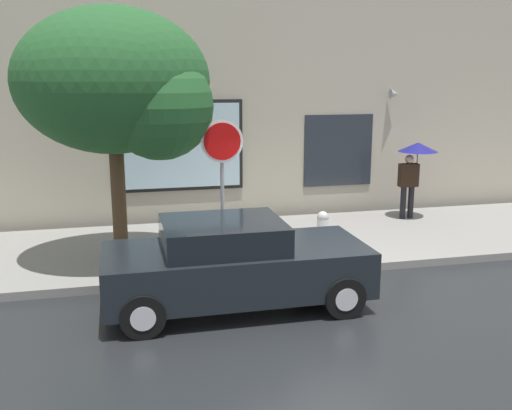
{
  "coord_description": "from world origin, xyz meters",
  "views": [
    {
      "loc": [
        -3.22,
        -8.58,
        3.6
      ],
      "look_at": [
        -0.73,
        1.8,
        1.2
      ],
      "focal_mm": 41.14,
      "sensor_mm": 36.0,
      "label": 1
    }
  ],
  "objects_px": {
    "pedestrian_with_umbrella": "(415,159)",
    "fire_hydrant": "(322,232)",
    "parked_car": "(234,264)",
    "street_tree": "(122,86)",
    "stop_sign": "(222,164)"
  },
  "relations": [
    {
      "from": "fire_hydrant",
      "to": "pedestrian_with_umbrella",
      "type": "xyz_separation_m",
      "value": [
        3.07,
        2.12,
        1.05
      ]
    },
    {
      "from": "parked_car",
      "to": "stop_sign",
      "type": "xyz_separation_m",
      "value": [
        0.13,
        1.63,
        1.33
      ]
    },
    {
      "from": "parked_car",
      "to": "pedestrian_with_umbrella",
      "type": "height_order",
      "value": "pedestrian_with_umbrella"
    },
    {
      "from": "parked_car",
      "to": "pedestrian_with_umbrella",
      "type": "distance_m",
      "value": 6.74
    },
    {
      "from": "street_tree",
      "to": "stop_sign",
      "type": "xyz_separation_m",
      "value": [
        1.66,
        -0.65,
        -1.34
      ]
    },
    {
      "from": "fire_hydrant",
      "to": "stop_sign",
      "type": "distance_m",
      "value": 2.56
    },
    {
      "from": "parked_car",
      "to": "pedestrian_with_umbrella",
      "type": "bearing_deg",
      "value": 38.05
    },
    {
      "from": "parked_car",
      "to": "stop_sign",
      "type": "relative_size",
      "value": 1.53
    },
    {
      "from": "pedestrian_with_umbrella",
      "to": "street_tree",
      "type": "distance_m",
      "value": 7.25
    },
    {
      "from": "fire_hydrant",
      "to": "street_tree",
      "type": "height_order",
      "value": "street_tree"
    },
    {
      "from": "fire_hydrant",
      "to": "pedestrian_with_umbrella",
      "type": "bearing_deg",
      "value": 34.59
    },
    {
      "from": "pedestrian_with_umbrella",
      "to": "fire_hydrant",
      "type": "bearing_deg",
      "value": -145.41
    },
    {
      "from": "parked_car",
      "to": "fire_hydrant",
      "type": "distance_m",
      "value": 2.96
    },
    {
      "from": "parked_car",
      "to": "fire_hydrant",
      "type": "height_order",
      "value": "parked_car"
    },
    {
      "from": "street_tree",
      "to": "stop_sign",
      "type": "distance_m",
      "value": 2.24
    }
  ]
}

